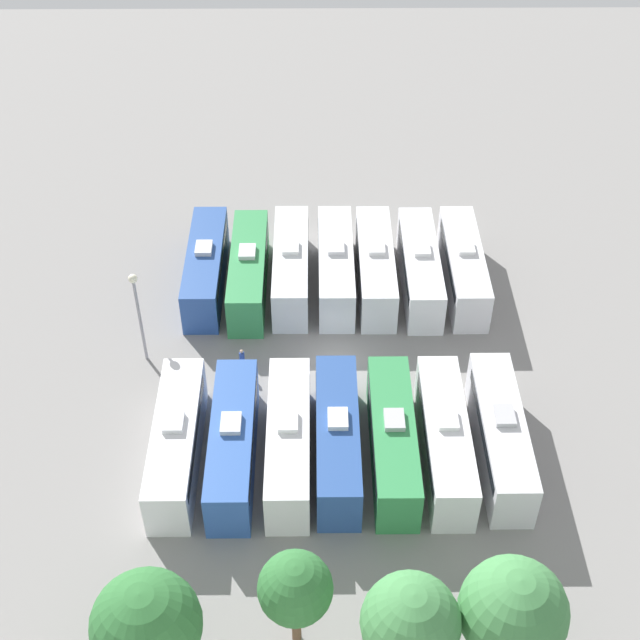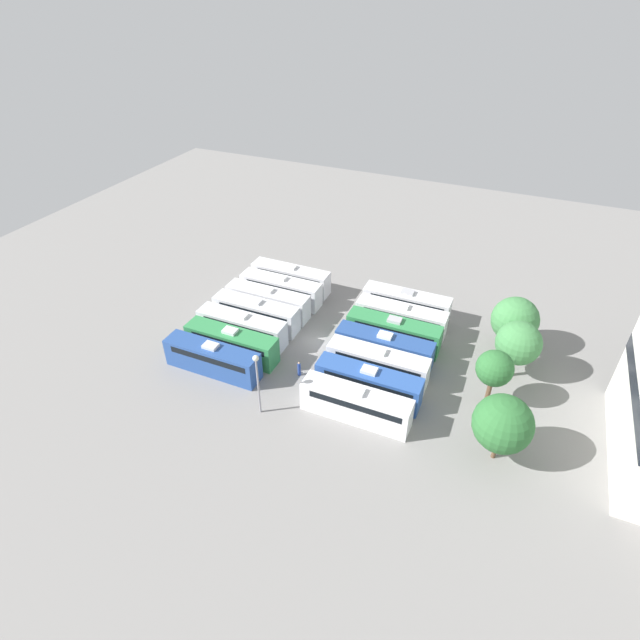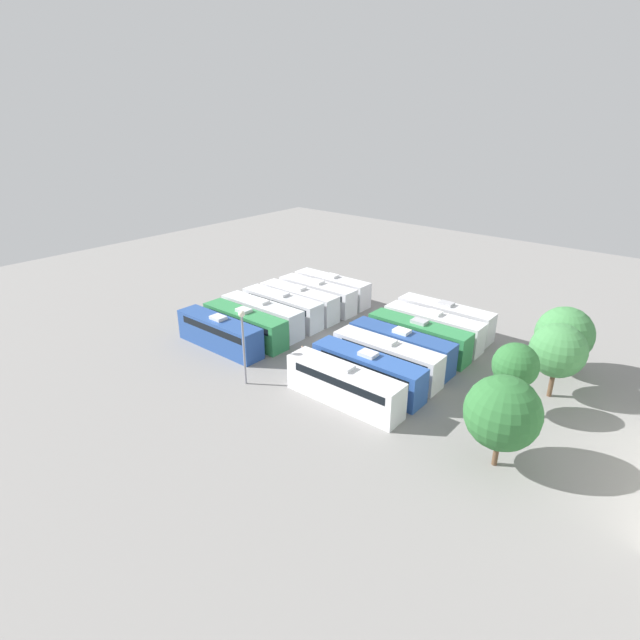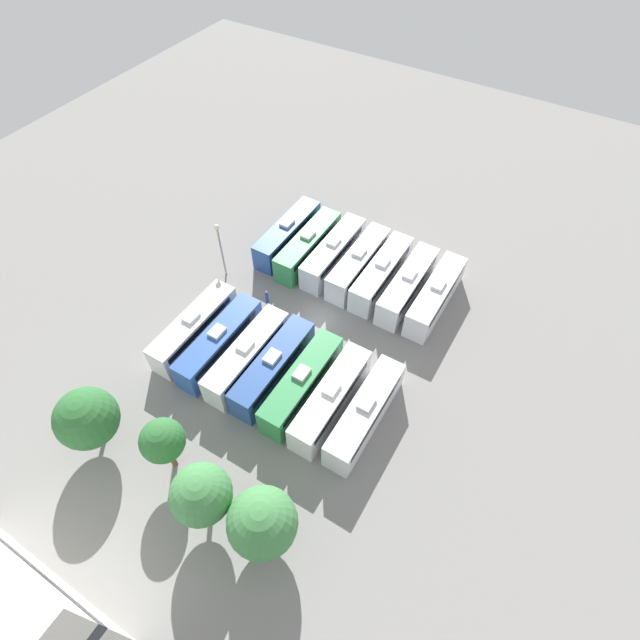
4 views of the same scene
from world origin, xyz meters
TOP-DOWN VIEW (x-y plane):
  - ground_plane at (0.00, 0.00)m, footprint 121.47×121.47m
  - bus_0 at (-9.65, -8.40)m, footprint 2.59×11.18m
  - bus_1 at (-6.40, -8.25)m, footprint 2.59×11.18m
  - bus_2 at (-3.09, -8.43)m, footprint 2.59×11.18m
  - bus_3 at (-0.12, -8.49)m, footprint 2.59×11.18m
  - bus_4 at (3.23, -8.53)m, footprint 2.59×11.18m
  - bus_5 at (6.37, -8.02)m, footprint 2.59×11.18m
  - bus_6 at (9.58, -8.49)m, footprint 2.59×11.18m
  - bus_7 at (-9.77, 8.17)m, footprint 2.59×11.18m
  - bus_8 at (-6.38, 8.44)m, footprint 2.59×11.18m
  - bus_9 at (-3.20, 8.44)m, footprint 2.59×11.18m
  - bus_10 at (0.13, 8.34)m, footprint 2.59×11.18m
  - bus_11 at (3.09, 8.54)m, footprint 2.59×11.18m
  - bus_12 at (6.45, 8.65)m, footprint 2.59×11.18m
  - bus_13 at (9.85, 8.53)m, footprint 2.59×11.18m
  - worker_person at (6.40, 0.57)m, footprint 0.36×0.36m
  - light_pole at (13.10, -0.58)m, footprint 0.60×0.60m
  - tree_0 at (-7.96, 21.25)m, footprint 5.36×5.36m
  - tree_1 at (-2.94, 22.05)m, footprint 4.81×4.81m
  - tree_2 at (2.49, 20.29)m, footprint 3.73×3.73m
  - tree_3 at (9.47, 21.98)m, footprint 5.34×5.34m

SIDE VIEW (x-z plane):
  - ground_plane at x=0.00m, z-range 0.00..0.00m
  - worker_person at x=6.40m, z-range -0.06..1.77m
  - bus_0 at x=-9.65m, z-range -0.01..3.69m
  - bus_1 at x=-6.40m, z-range -0.01..3.69m
  - bus_2 at x=-3.09m, z-range -0.01..3.69m
  - bus_3 at x=-0.12m, z-range -0.01..3.69m
  - bus_4 at x=3.23m, z-range -0.01..3.69m
  - bus_5 at x=6.37m, z-range -0.01..3.69m
  - bus_6 at x=9.58m, z-range -0.01..3.69m
  - bus_7 at x=-9.77m, z-range -0.01..3.69m
  - bus_8 at x=-6.38m, z-range -0.01..3.69m
  - bus_9 at x=-3.20m, z-range -0.01..3.69m
  - bus_10 at x=0.13m, z-range -0.01..3.69m
  - bus_11 at x=3.09m, z-range -0.01..3.69m
  - bus_12 at x=6.45m, z-range -0.01..3.69m
  - bus_13 at x=9.85m, z-range -0.01..3.69m
  - tree_0 at x=-7.96m, z-range 0.71..7.50m
  - tree_3 at x=9.47m, z-range 0.85..7.92m
  - tree_1 at x=-2.94m, z-range 1.06..8.03m
  - tree_2 at x=2.49m, z-range 1.38..7.95m
  - light_pole at x=13.10m, z-range 1.35..8.74m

